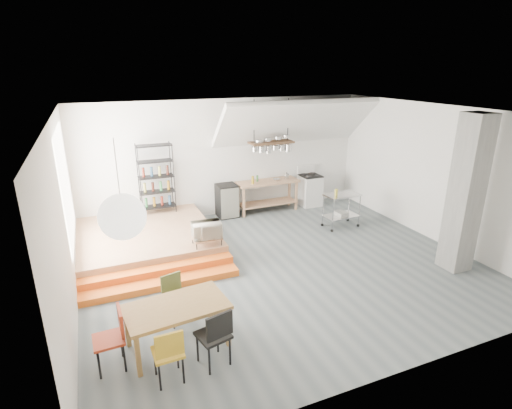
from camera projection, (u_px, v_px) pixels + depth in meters
name	position (u px, v px, depth m)	size (l,w,h in m)	color
floor	(281.00, 264.00, 8.52)	(8.00, 8.00, 0.00)	#545E61
wall_back	(227.00, 158.00, 11.05)	(8.00, 0.04, 3.20)	silver
wall_left	(64.00, 221.00, 6.54)	(0.04, 7.00, 3.20)	silver
wall_right	(434.00, 173.00, 9.46)	(0.04, 7.00, 3.20)	silver
ceiling	(284.00, 112.00, 7.47)	(8.00, 7.00, 0.02)	white
slope_ceiling	(295.00, 123.00, 10.87)	(4.40, 1.80, 0.15)	white
window_pane	(66.00, 186.00, 7.79)	(0.02, 2.50, 2.20)	white
platform	(147.00, 239.00, 9.29)	(3.00, 3.00, 0.40)	#A57552
step_lower	(163.00, 284.00, 7.63)	(3.00, 0.35, 0.13)	orange
step_upper	(159.00, 272.00, 7.92)	(3.00, 0.35, 0.27)	orange
concrete_column	(466.00, 195.00, 7.89)	(0.50, 0.50, 3.20)	slate
kitchen_counter	(268.00, 190.00, 11.46)	(1.80, 0.60, 0.91)	#A57552
stove	(310.00, 190.00, 12.03)	(0.60, 0.60, 1.18)	white
pot_rack	(272.00, 145.00, 10.83)	(1.20, 0.50, 1.43)	#3E2819
wire_shelving	(156.00, 177.00, 10.15)	(0.88, 0.38, 1.80)	black
microwave_shelf	(207.00, 238.00, 8.49)	(0.60, 0.40, 0.16)	#A57552
paper_lantern	(122.00, 217.00, 5.06)	(0.60, 0.60, 0.60)	white
dining_table	(176.00, 310.00, 5.84)	(1.56, 0.98, 0.70)	olive
chair_mustard	(169.00, 351.00, 5.18)	(0.40, 0.40, 0.85)	gold
chair_black	(216.00, 333.00, 5.46)	(0.50, 0.50, 0.91)	black
chair_olive	(174.00, 294.00, 6.52)	(0.45, 0.45, 0.81)	#5C642F
chair_red	(114.00, 334.00, 5.46)	(0.43, 0.43, 0.90)	#BA361A
rolling_cart	(341.00, 206.00, 10.35)	(0.94, 0.56, 0.90)	silver
mini_fridge	(227.00, 201.00, 11.12)	(0.54, 0.54, 0.92)	black
microwave	(207.00, 230.00, 8.43)	(0.60, 0.41, 0.33)	beige
bowl	(277.00, 180.00, 11.41)	(0.21, 0.21, 0.05)	silver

